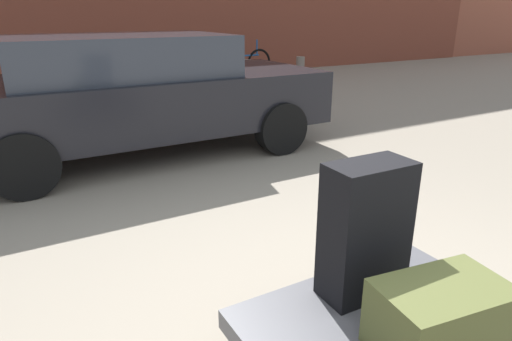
{
  "coord_description": "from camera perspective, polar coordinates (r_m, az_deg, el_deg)",
  "views": [
    {
      "loc": [
        -1.35,
        -1.16,
        1.67
      ],
      "look_at": [
        0.0,
        1.2,
        0.69
      ],
      "focal_mm": 31.16,
      "sensor_mm": 36.0,
      "label": 1
    }
  ],
  "objects": [
    {
      "name": "luggage_cart",
      "position": [
        2.26,
        16.16,
        -19.25
      ],
      "size": [
        1.28,
        0.88,
        0.34
      ],
      "color": "#4C4C51",
      "rests_on": "ground_plane"
    },
    {
      "name": "duffel_bag_olive_center",
      "position": [
        2.04,
        22.57,
        -17.13
      ],
      "size": [
        0.57,
        0.4,
        0.3
      ],
      "primitive_type": "cube",
      "rotation": [
        0.0,
        0.0,
        -0.14
      ],
      "color": "#4C5128",
      "rests_on": "luggage_cart"
    },
    {
      "name": "suitcase_black_front_right",
      "position": [
        2.2,
        13.84,
        -7.49
      ],
      "size": [
        0.42,
        0.23,
        0.68
      ],
      "primitive_type": "cube",
      "rotation": [
        0.0,
        0.0,
        -0.02
      ],
      "color": "black",
      "rests_on": "luggage_cart"
    },
    {
      "name": "parked_car",
      "position": [
        5.56,
        -14.81,
        9.71
      ],
      "size": [
        4.3,
        1.93,
        1.42
      ],
      "color": "black",
      "rests_on": "ground_plane"
    },
    {
      "name": "bicycle_leaning",
      "position": [
        12.18,
        -1.71,
        13.62
      ],
      "size": [
        1.76,
        0.14,
        0.96
      ],
      "color": "black",
      "rests_on": "ground_plane"
    },
    {
      "name": "bollard_kerb_near",
      "position": [
        9.83,
        -8.91,
        11.61
      ],
      "size": [
        0.2,
        0.2,
        0.63
      ],
      "primitive_type": "cylinder",
      "color": "#72665B",
      "rests_on": "ground_plane"
    },
    {
      "name": "bollard_kerb_mid",
      "position": [
        10.44,
        -1.14,
        12.3
      ],
      "size": [
        0.2,
        0.2,
        0.63
      ],
      "primitive_type": "cylinder",
      "color": "#72665B",
      "rests_on": "ground_plane"
    },
    {
      "name": "bollard_kerb_far",
      "position": [
        11.22,
        5.69,
        12.73
      ],
      "size": [
        0.2,
        0.2,
        0.63
      ],
      "primitive_type": "cylinder",
      "color": "#72665B",
      "rests_on": "ground_plane"
    }
  ]
}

